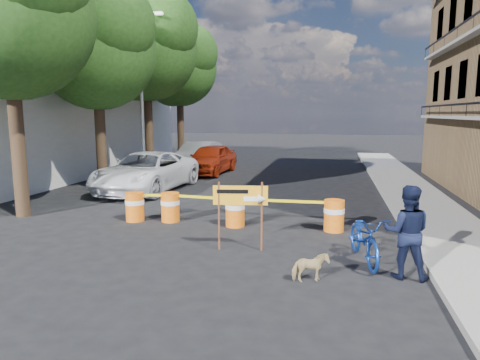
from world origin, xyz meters
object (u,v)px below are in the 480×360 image
at_px(sedan_red, 211,159).
at_px(sedan_silver, 199,155).
at_px(bicycle, 366,216).
at_px(pedestrian, 407,232).
at_px(barrel_mid_left, 170,206).
at_px(barrel_mid_right, 235,211).
at_px(dog, 310,267).
at_px(barrel_far_left, 135,206).
at_px(barrel_far_right, 334,215).
at_px(detour_sign, 247,201).
at_px(suv_white, 147,172).

xyz_separation_m(sedan_red, sedan_silver, (-1.20, 1.70, 0.00)).
bearing_deg(bicycle, pedestrian, -58.41).
height_order(barrel_mid_left, bicycle, bicycle).
bearing_deg(barrel_mid_left, barrel_mid_right, -4.18).
bearing_deg(dog, sedan_red, 1.06).
height_order(barrel_far_left, barrel_far_right, same).
distance_m(barrel_far_left, sedan_red, 10.76).
bearing_deg(barrel_far_right, barrel_mid_left, 179.14).
xyz_separation_m(barrel_far_left, dog, (5.58, -3.78, -0.17)).
height_order(barrel_mid_right, detour_sign, detour_sign).
distance_m(barrel_far_right, suv_white, 9.29).
bearing_deg(barrel_mid_left, sedan_red, 99.42).
bearing_deg(dog, sedan_silver, 2.46).
distance_m(bicycle, suv_white, 11.27).
bearing_deg(dog, pedestrian, -93.01).
distance_m(barrel_mid_right, pedestrian, 5.32).
xyz_separation_m(detour_sign, sedan_red, (-4.61, 12.84, -0.42)).
bearing_deg(suv_white, dog, -45.64).
height_order(barrel_mid_right, sedan_silver, sedan_silver).
bearing_deg(suv_white, pedestrian, -37.06).
height_order(pedestrian, bicycle, bicycle).
bearing_deg(barrel_far_right, barrel_mid_right, -178.42).
xyz_separation_m(barrel_far_right, dog, (-0.46, -3.89, -0.17)).
xyz_separation_m(barrel_mid_left, bicycle, (5.60, -2.53, 0.58)).
relative_size(barrel_mid_left, bicycle, 0.43).
bearing_deg(sedan_red, pedestrian, -55.83).
distance_m(barrel_mid_left, sedan_red, 10.71).
bearing_deg(barrel_mid_left, barrel_far_right, -0.86).
relative_size(pedestrian, sedan_red, 0.40).
xyz_separation_m(barrel_mid_right, sedan_silver, (-5.04, 12.41, 0.35)).
bearing_deg(pedestrian, barrel_mid_right, -30.87).
height_order(pedestrian, dog, pedestrian).
xyz_separation_m(bicycle, sedan_red, (-7.35, 13.09, -0.24)).
relative_size(barrel_mid_right, dog, 1.27).
bearing_deg(suv_white, barrel_mid_right, -40.47).
relative_size(detour_sign, bicycle, 0.80).
bearing_deg(barrel_far_left, detour_sign, -27.99).
distance_m(barrel_mid_left, pedestrian, 7.17).
relative_size(barrel_far_left, dog, 1.27).
xyz_separation_m(barrel_far_left, sedan_silver, (-1.86, 12.44, 0.35)).
distance_m(barrel_far_right, dog, 3.92).
distance_m(barrel_mid_right, sedan_red, 11.38).
bearing_deg(sedan_red, bicycle, -56.77).
distance_m(detour_sign, dog, 2.51).
distance_m(detour_sign, bicycle, 2.75).
distance_m(barrel_mid_left, sedan_silver, 12.61).
distance_m(barrel_mid_left, barrel_far_right, 4.94).
xyz_separation_m(barrel_mid_right, pedestrian, (4.26, -3.16, 0.48)).
relative_size(barrel_far_left, barrel_mid_right, 1.00).
bearing_deg(detour_sign, sedan_red, 100.83).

